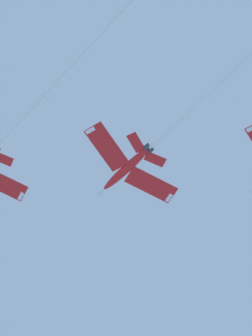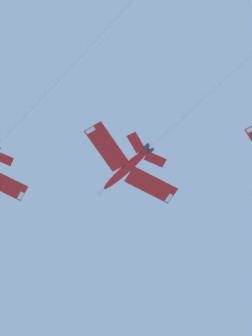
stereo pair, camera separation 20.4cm
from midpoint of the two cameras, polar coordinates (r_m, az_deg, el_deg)
name	(u,v)px [view 1 (the left image)]	position (r m, az deg, el deg)	size (l,w,h in m)	color
jet_second	(4,139)	(115.83, -10.70, 2.50)	(25.84, 48.12, 10.39)	red
jet_third	(171,128)	(109.27, 4.01, 3.54)	(30.27, 59.51, 11.95)	red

